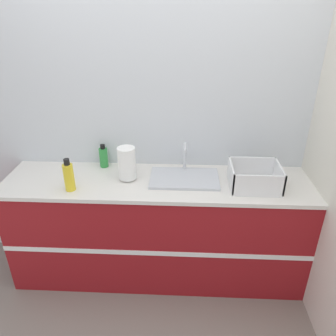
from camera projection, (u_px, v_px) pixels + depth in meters
name	position (u px, v px, depth m)	size (l,w,h in m)	color
ground_plane	(156.00, 295.00, 2.59)	(12.00, 12.00, 0.00)	slate
wall_back	(160.00, 114.00, 2.52)	(4.68, 0.06, 2.60)	silver
wall_right	(330.00, 130.00, 2.19)	(0.06, 2.55, 2.60)	beige
counter_cabinet	(158.00, 228.00, 2.63)	(2.30, 0.58, 0.88)	maroon
sink	(184.00, 177.00, 2.44)	(0.51, 0.32, 0.24)	silver
paper_towel_roll	(127.00, 163.00, 2.40)	(0.13, 0.13, 0.25)	#4C4C51
dish_rack	(254.00, 179.00, 2.33)	(0.35, 0.30, 0.16)	white
bottle_yellow	(69.00, 176.00, 2.27)	(0.07, 0.07, 0.24)	yellow
bottle_green	(104.00, 157.00, 2.60)	(0.07, 0.07, 0.19)	#2D8C3D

